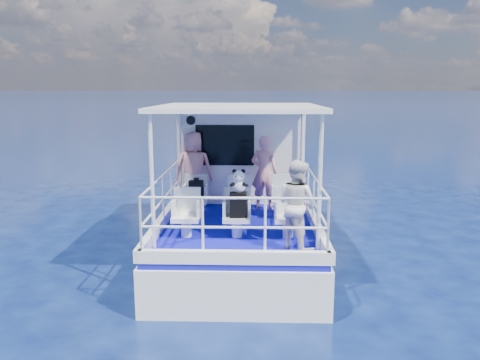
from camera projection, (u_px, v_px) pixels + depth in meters
The scene contains 20 objects.
ground at pixel (239, 262), 9.55m from camera, with size 2000.00×2000.00×0.00m, color #08133E.
hull at pixel (240, 246), 10.53m from camera, with size 3.00×7.00×1.60m, color white.
deck at pixel (240, 210), 10.37m from camera, with size 2.90×6.90×0.10m, color #0D0BA0.
cabin at pixel (242, 151), 11.42m from camera, with size 2.85×2.00×2.20m, color white.
canopy at pixel (238, 107), 8.75m from camera, with size 3.00×3.20×0.08m, color white.
canopy_posts at pixel (238, 168), 8.92m from camera, with size 2.77×2.97×2.20m.
railings at pixel (238, 202), 8.72m from camera, with size 2.84×3.59×1.00m, color white, non-canonical shape.
seat_port_fwd at pixel (195, 208), 9.56m from camera, with size 0.48×0.46×0.38m, color white.
seat_center_fwd at pixel (239, 208), 9.54m from camera, with size 0.48×0.46×0.38m, color white.
seat_stbd_fwd at pixel (283, 208), 9.51m from camera, with size 0.48×0.46×0.38m, color white.
seat_port_aft at pixel (186, 226), 8.29m from camera, with size 0.48×0.46×0.38m, color white.
seat_center_aft at pixel (237, 226), 8.26m from camera, with size 0.48×0.46×0.38m, color white.
seat_stbd_aft at pixel (288, 227), 8.24m from camera, with size 0.48×0.46×0.38m, color white.
passenger_port_fwd at pixel (194, 169), 10.29m from camera, with size 0.63×0.45×1.68m, color tan.
passenger_stbd_fwd at pixel (264, 172), 10.11m from camera, with size 0.59×0.39×1.61m, color pink.
passenger_stbd_aft at pixel (297, 205), 7.59m from camera, with size 0.71×0.56×1.47m, color silver.
backpack_port at pixel (196, 190), 9.45m from camera, with size 0.29×0.16×0.38m, color black.
backpack_center at pixel (238, 205), 8.13m from camera, with size 0.29×0.16×0.44m, color black.
compact_camera at pixel (196, 179), 9.42m from camera, with size 0.10×0.06×0.06m, color black.
panda at pixel (239, 181), 8.08m from camera, with size 0.26×0.22×0.40m, color white, non-canonical shape.
Camera 1 is at (0.29, -9.05, 3.48)m, focal length 35.00 mm.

